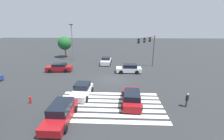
% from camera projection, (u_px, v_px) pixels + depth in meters
% --- Properties ---
extents(ground_plane, '(137.51, 137.51, 0.00)m').
position_uv_depth(ground_plane, '(112.00, 80.00, 23.73)').
color(ground_plane, '#2B2D30').
extents(crosswalk_markings, '(11.62, 6.30, 0.01)m').
position_uv_depth(crosswalk_markings, '(109.00, 105.00, 16.31)').
color(crosswalk_markings, silver).
rests_on(crosswalk_markings, ground_plane).
extents(traffic_signal_mast, '(3.89, 3.89, 6.27)m').
position_uv_depth(traffic_signal_mast, '(149.00, 45.00, 28.49)').
color(traffic_signal_mast, '#47474C').
rests_on(traffic_signal_mast, ground_plane).
extents(car_0, '(4.49, 2.05, 1.56)m').
position_uv_depth(car_0, '(129.00, 69.00, 26.92)').
color(car_0, silver).
rests_on(car_0, ground_plane).
extents(car_1, '(2.36, 4.32, 1.50)m').
position_uv_depth(car_1, '(82.00, 90.00, 18.35)').
color(car_1, silver).
rests_on(car_1, ground_plane).
extents(car_3, '(2.20, 4.87, 1.60)m').
position_uv_depth(car_3, '(60.00, 113.00, 13.62)').
color(car_3, maroon).
rests_on(car_3, ground_plane).
extents(car_4, '(2.34, 4.92, 1.50)m').
position_uv_depth(car_4, '(132.00, 97.00, 16.54)').
color(car_4, maroon).
rests_on(car_4, ground_plane).
extents(car_5, '(2.29, 4.57, 1.51)m').
position_uv_depth(car_5, '(106.00, 61.00, 32.75)').
color(car_5, silver).
rests_on(car_5, ground_plane).
extents(car_6, '(4.71, 2.19, 1.51)m').
position_uv_depth(car_6, '(59.00, 68.00, 27.56)').
color(car_6, maroon).
rests_on(car_6, ground_plane).
extents(pedestrian, '(0.41, 0.41, 1.57)m').
position_uv_depth(pedestrian, '(187.00, 99.00, 15.81)').
color(pedestrian, '#38383D').
rests_on(pedestrian, ground_plane).
extents(street_light_pole_a, '(0.80, 0.36, 8.35)m').
position_uv_depth(street_light_pole_a, '(72.00, 39.00, 34.48)').
color(street_light_pole_a, slate).
rests_on(street_light_pole_a, ground_plane).
extents(tree_corner_a, '(3.39, 3.39, 5.33)m').
position_uv_depth(tree_corner_a, '(65.00, 43.00, 38.23)').
color(tree_corner_a, brown).
rests_on(tree_corner_a, ground_plane).
extents(fire_hydrant, '(0.22, 0.22, 0.86)m').
position_uv_depth(fire_hydrant, '(30.00, 100.00, 16.62)').
color(fire_hydrant, red).
rests_on(fire_hydrant, ground_plane).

